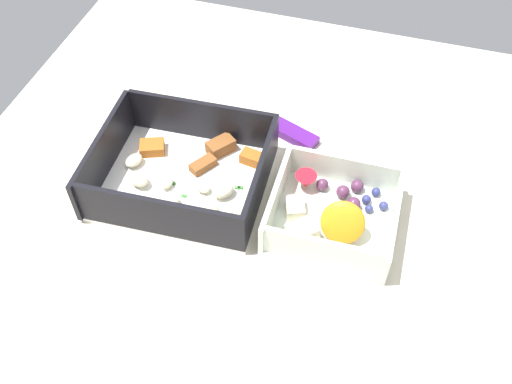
% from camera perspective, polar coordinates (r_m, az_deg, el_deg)
% --- Properties ---
extents(table_surface, '(0.80, 0.80, 0.02)m').
position_cam_1_polar(table_surface, '(0.71, 1.00, -2.16)').
color(table_surface, beige).
rests_on(table_surface, ground).
extents(pasta_container, '(0.21, 0.18, 0.07)m').
position_cam_1_polar(pasta_container, '(0.72, -7.08, 1.82)').
color(pasta_container, white).
rests_on(pasta_container, table_surface).
extents(fruit_bowl, '(0.15, 0.13, 0.06)m').
position_cam_1_polar(fruit_bowl, '(0.69, 7.37, -2.00)').
color(fruit_bowl, silver).
rests_on(fruit_bowl, table_surface).
extents(candy_bar, '(0.07, 0.05, 0.01)m').
position_cam_1_polar(candy_bar, '(0.79, 3.31, 5.75)').
color(candy_bar, '#51197A').
rests_on(candy_bar, table_surface).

